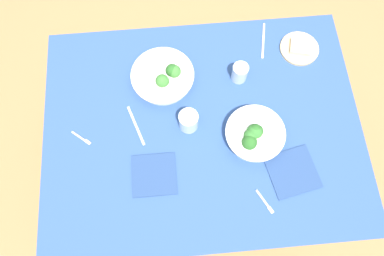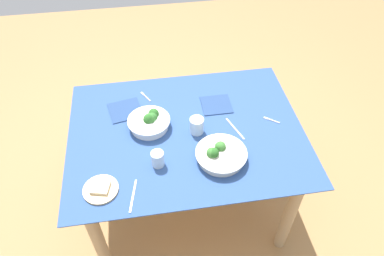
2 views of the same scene
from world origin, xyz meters
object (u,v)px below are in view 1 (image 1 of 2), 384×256
broccoli_bowl_near (254,135)px  fork_by_far_bowl (265,203)px  water_glass_side (240,73)px  water_glass_center (189,121)px  napkin_folded_upper (292,172)px  broccoli_bowl_far (164,77)px  table_knife_right (263,41)px  bread_side_plate (299,48)px  table_knife_left (136,126)px  napkin_folded_lower (154,175)px  fork_by_near_bowl (82,138)px

broccoli_bowl_near → fork_by_far_bowl: size_ratio=2.46×
water_glass_side → fork_by_far_bowl: (0.03, -0.55, -0.04)m
water_glass_center → napkin_folded_upper: water_glass_center is taller
broccoli_bowl_far → table_knife_right: size_ratio=1.45×
bread_side_plate → table_knife_left: 0.80m
bread_side_plate → napkin_folded_lower: size_ratio=0.98×
broccoli_bowl_near → napkin_folded_upper: size_ratio=1.29×
bread_side_plate → table_knife_right: (-0.15, 0.06, -0.01)m
broccoli_bowl_near → table_knife_left: broccoli_bowl_near is taller
napkin_folded_lower → water_glass_center: bearing=52.1°
water_glass_center → fork_by_near_bowl: (-0.44, -0.02, -0.04)m
water_glass_side → napkin_folded_lower: (-0.39, -0.40, -0.04)m
broccoli_bowl_far → table_knife_left: bearing=-123.2°
broccoli_bowl_near → table_knife_left: 0.49m
bread_side_plate → napkin_folded_lower: bread_side_plate is taller
broccoli_bowl_far → broccoli_bowl_near: (0.35, -0.29, 0.01)m
broccoli_bowl_near → napkin_folded_lower: broccoli_bowl_near is taller
fork_by_far_bowl → broccoli_bowl_far: bearing=-176.2°
water_glass_center → water_glass_side: 0.31m
broccoli_bowl_near → bread_side_plate: (0.27, 0.40, -0.03)m
table_knife_left → napkin_folded_lower: size_ratio=1.05×
table_knife_right → napkin_folded_upper: size_ratio=1.00×
table_knife_right → napkin_folded_lower: 0.78m
broccoli_bowl_near → broccoli_bowl_far: bearing=139.7°
bread_side_plate → fork_by_far_bowl: size_ratio=1.77×
water_glass_center → table_knife_right: 0.53m
fork_by_near_bowl → napkin_folded_upper: 0.86m
fork_by_near_bowl → table_knife_left: (0.22, 0.04, -0.00)m
bread_side_plate → water_glass_side: bearing=-157.9°
bread_side_plate → broccoli_bowl_far: bearing=-170.4°
napkin_folded_lower → bread_side_plate: bearing=37.2°
broccoli_bowl_far → table_knife_left: (-0.13, -0.20, -0.03)m
broccoli_bowl_near → bread_side_plate: 0.48m
water_glass_center → table_knife_right: bearing=45.3°
broccoli_bowl_far → water_glass_center: same height
broccoli_bowl_far → broccoli_bowl_near: broccoli_bowl_near is taller
fork_by_near_bowl → table_knife_left: size_ratio=0.45×
fork_by_far_bowl → napkin_folded_upper: 0.17m
water_glass_side → table_knife_left: water_glass_side is taller
broccoli_bowl_far → table_knife_left: broccoli_bowl_far is taller
water_glass_center → bread_side_plate: bearing=31.2°
broccoli_bowl_near → fork_by_near_bowl: bearing=175.3°
napkin_folded_upper → water_glass_center: bearing=149.2°
bread_side_plate → napkin_folded_lower: bearing=-142.8°
broccoli_bowl_far → broccoli_bowl_near: bearing=-40.3°
broccoli_bowl_far → napkin_folded_lower: broccoli_bowl_far is taller
broccoli_bowl_near → bread_side_plate: bearing=55.9°
bread_side_plate → table_knife_left: bearing=-157.8°
table_knife_left → table_knife_right: (0.59, 0.36, 0.00)m
fork_by_far_bowl → table_knife_left: (-0.49, 0.36, -0.00)m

